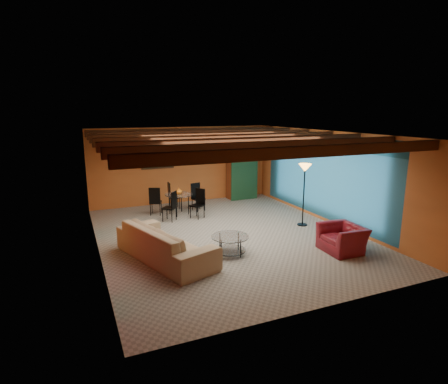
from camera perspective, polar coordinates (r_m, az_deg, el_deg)
name	(u,v)px	position (r m, az deg, el deg)	size (l,w,h in m)	color
room	(225,147)	(9.45, 0.21, 7.07)	(6.52, 8.01, 2.71)	gray
sofa	(165,243)	(8.34, -9.09, -7.79)	(2.68, 1.05, 0.78)	tan
armchair	(342,238)	(9.15, 17.93, -6.88)	(0.98, 0.85, 0.63)	maroon
coffee_table	(230,245)	(8.57, 0.94, -8.24)	(0.87, 0.87, 0.45)	white
dining_table	(179,200)	(11.78, -7.02, -1.29)	(1.77, 1.77, 0.92)	silver
armoire	(241,174)	(13.79, 2.72, 2.76)	(1.04, 0.51, 1.82)	brown
floor_lamp	(304,195)	(10.72, 12.30, -0.44)	(0.36, 0.36, 1.81)	black
ceiling_fan	(227,147)	(9.35, 0.48, 7.00)	(1.50, 1.50, 0.44)	#472614
painting	(158,158)	(12.91, -10.31, 5.20)	(1.05, 0.03, 0.65)	black
potted_plant	(242,143)	(13.64, 2.77, 7.57)	(0.45, 0.39, 0.50)	#26661E
vase	(178,183)	(11.65, -7.10, 1.40)	(0.20, 0.20, 0.21)	orange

